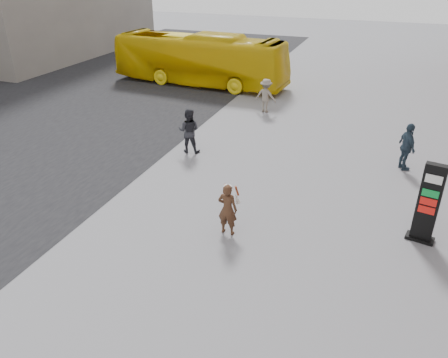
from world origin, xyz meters
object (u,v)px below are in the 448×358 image
(woman, at_px, (228,208))
(pedestrian_c, at_px, (407,147))
(pedestrian_a, at_px, (189,131))
(bus, at_px, (199,59))
(pedestrian_b, at_px, (266,96))
(info_pylon, at_px, (428,204))

(woman, bearing_deg, pedestrian_c, -125.15)
(pedestrian_a, bearing_deg, bus, -79.03)
(woman, xyz_separation_m, pedestrian_b, (-2.00, 11.04, 0.04))
(info_pylon, relative_size, pedestrian_a, 1.30)
(pedestrian_a, distance_m, pedestrian_c, 8.32)
(info_pylon, height_order, pedestrian_a, info_pylon)
(info_pylon, distance_m, pedestrian_b, 11.91)
(info_pylon, relative_size, pedestrian_b, 1.38)
(pedestrian_b, relative_size, pedestrian_c, 0.95)
(pedestrian_c, bearing_deg, bus, 28.32)
(pedestrian_b, distance_m, pedestrian_c, 8.21)
(info_pylon, bearing_deg, pedestrian_a, 170.30)
(pedestrian_a, bearing_deg, pedestrian_c, 179.07)
(pedestrian_b, height_order, pedestrian_c, pedestrian_c)
(bus, bearing_deg, woman, -149.51)
(woman, xyz_separation_m, pedestrian_c, (4.72, 6.32, 0.09))
(woman, xyz_separation_m, bus, (-7.32, 14.90, 0.72))
(bus, distance_m, pedestrian_c, 14.80)
(woman, height_order, pedestrian_b, pedestrian_b)
(bus, bearing_deg, info_pylon, -132.40)
(woman, bearing_deg, pedestrian_b, -78.14)
(woman, xyz_separation_m, pedestrian_a, (-3.50, 4.98, 0.10))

